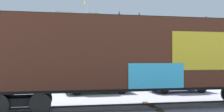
{
  "coord_description": "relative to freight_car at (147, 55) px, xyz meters",
  "views": [
    {
      "loc": [
        -4.74,
        -12.47,
        2.36
      ],
      "look_at": [
        -2.58,
        1.97,
        2.53
      ],
      "focal_mm": 42.16,
      "sensor_mm": 36.0,
      "label": 1
    }
  ],
  "objects": [
    {
      "name": "ground_plane",
      "position": [
        1.16,
        0.0,
        -2.58
      ],
      "size": [
        260.0,
        260.0,
        0.0
      ],
      "primitive_type": "plane",
      "color": "#B2B5BC"
    },
    {
      "name": "track",
      "position": [
        1.56,
        0.07,
        -2.54
      ],
      "size": [
        60.01,
        4.41,
        0.08
      ],
      "color": "#4C4742",
      "rests_on": "ground_plane"
    },
    {
      "name": "freight_car",
      "position": [
        0.0,
        0.0,
        0.0
      ],
      "size": [
        16.54,
        3.54,
        4.47
      ],
      "color": "#472316",
      "rests_on": "ground_plane"
    },
    {
      "name": "flagpole",
      "position": [
        -2.2,
        14.26,
        3.43
      ],
      "size": [
        0.24,
        1.61,
        9.25
      ],
      "color": "silver",
      "rests_on": "ground_plane"
    },
    {
      "name": "hillside",
      "position": [
        1.23,
        77.64,
        4.01
      ],
      "size": [
        127.01,
        32.49,
        17.74
      ],
      "color": "silver",
      "rests_on": "ground_plane"
    },
    {
      "name": "parked_car_green",
      "position": [
        -1.98,
        5.7,
        -1.74
      ],
      "size": [
        4.63,
        2.28,
        1.7
      ],
      "color": "#1E5933",
      "rests_on": "ground_plane"
    },
    {
      "name": "parked_car_blue",
      "position": [
        3.82,
        5.42,
        -1.68
      ],
      "size": [
        4.26,
        2.12,
        1.79
      ],
      "color": "navy",
      "rests_on": "ground_plane"
    }
  ]
}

